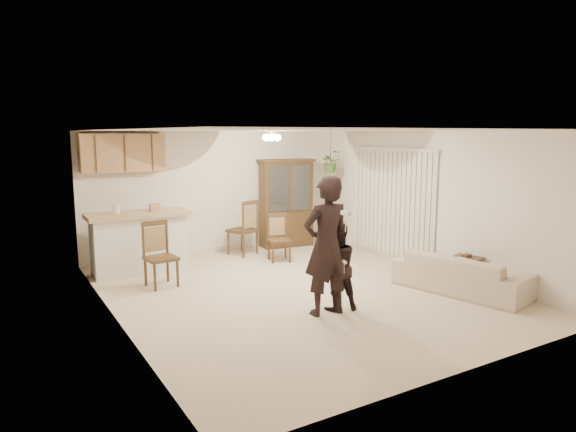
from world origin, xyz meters
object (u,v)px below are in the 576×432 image
child (337,263)px  side_table (465,271)px  sofa (461,269)px  china_hutch (286,204)px  chair_hutch_right (243,239)px  adult (327,250)px  chair_hutch_left (279,248)px  chair_bar (161,268)px

child → side_table: child is taller
sofa → china_hutch: china_hutch is taller
chair_hutch_right → sofa: bearing=92.3°
child → chair_hutch_right: bearing=-78.9°
adult → side_table: adult is taller
sofa → chair_hutch_left: (-1.46, 3.15, -0.11)m
adult → chair_hutch_left: (0.91, 2.89, -0.64)m
child → chair_bar: 2.97m
chair_hutch_right → side_table: bearing=96.7°
china_hutch → chair_bar: size_ratio=1.81×
adult → child: 0.33m
sofa → adult: (-2.37, 0.27, 0.53)m
child → side_table: size_ratio=2.50×
adult → side_table: 2.75m
sofa → chair_hutch_left: size_ratio=2.03×
adult → child: adult is taller
china_hutch → chair_hutch_right: (-1.18, -0.25, -0.62)m
sofa → side_table: sofa is taller
sofa → child: (-2.14, 0.33, 0.31)m
adult → side_table: size_ratio=3.34×
adult → child: (0.23, 0.07, -0.22)m
chair_bar → adult: bearing=-63.4°
side_table → sofa: bearing=-151.6°
adult → chair_bar: size_ratio=1.71×
sofa → china_hutch: bearing=-4.5°
sofa → adult: bearing=70.5°
side_table → chair_bar: bearing=149.3°
adult → chair_bar: 2.93m
child → chair_hutch_right: (0.31, 3.69, -0.36)m
adult → chair_hutch_left: size_ratio=1.95×
sofa → chair_bar: 4.75m
china_hutch → side_table: bearing=-70.7°
side_table → chair_hutch_left: size_ratio=0.58×
adult → china_hutch: (1.72, 4.01, 0.04)m
china_hutch → side_table: 4.27m
child → side_table: bearing=-168.1°
side_table → chair_hutch_left: bearing=120.5°
side_table → china_hutch: bearing=103.0°
adult → china_hutch: size_ratio=0.95×
chair_hutch_left → chair_hutch_right: bearing=128.8°
adult → child: bearing=-160.2°
chair_bar → chair_hutch_right: chair_hutch_right is taller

